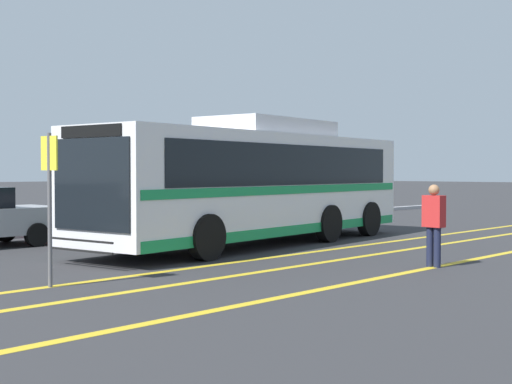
# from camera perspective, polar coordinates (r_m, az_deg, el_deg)

# --- Properties ---
(ground_plane) EXTENTS (220.00, 220.00, 0.00)m
(ground_plane) POSITION_cam_1_polar(r_m,az_deg,el_deg) (19.49, 0.90, -3.93)
(ground_plane) COLOR #2D2D30
(lane_strip_0) EXTENTS (30.90, 0.20, 0.01)m
(lane_strip_0) POSITION_cam_1_polar(r_m,az_deg,el_deg) (17.15, 5.40, -4.69)
(lane_strip_0) COLOR gold
(lane_strip_0) RESTS_ON ground_plane
(lane_strip_1) EXTENTS (30.90, 0.20, 0.01)m
(lane_strip_1) POSITION_cam_1_polar(r_m,az_deg,el_deg) (16.36, 9.16, -5.00)
(lane_strip_1) COLOR gold
(lane_strip_1) RESTS_ON ground_plane
(lane_strip_2) EXTENTS (30.90, 0.20, 0.01)m
(lane_strip_2) POSITION_cam_1_polar(r_m,az_deg,el_deg) (15.32, 15.62, -5.50)
(lane_strip_2) COLOR gold
(lane_strip_2) RESTS_ON ground_plane
(curb_strip) EXTENTS (38.90, 0.36, 0.15)m
(curb_strip) POSITION_cam_1_polar(r_m,az_deg,el_deg) (23.23, -11.29, -2.87)
(curb_strip) COLOR #99999E
(curb_strip) RESTS_ON ground_plane
(transit_bus) EXTENTS (11.39, 3.71, 3.27)m
(transit_bus) POSITION_cam_1_polar(r_m,az_deg,el_deg) (18.49, 0.03, 0.86)
(transit_bus) COLOR silver
(transit_bus) RESTS_ON ground_plane
(parked_car_2) EXTENTS (4.25, 2.03, 1.42)m
(parked_car_2) POSITION_cam_1_polar(r_m,az_deg,el_deg) (21.81, -10.65, -1.47)
(parked_car_2) COLOR maroon
(parked_car_2) RESTS_ON ground_plane
(parked_car_3) EXTENTS (4.08, 1.82, 1.55)m
(parked_car_3) POSITION_cam_1_polar(r_m,az_deg,el_deg) (25.78, 0.40, -0.87)
(parked_car_3) COLOR #4C3823
(parked_car_3) RESTS_ON ground_plane
(pedestrian_0) EXTENTS (0.26, 0.44, 1.64)m
(pedestrian_0) POSITION_cam_1_polar(r_m,az_deg,el_deg) (14.51, 14.03, -2.22)
(pedestrian_0) COLOR #191E38
(pedestrian_0) RESTS_ON ground_plane
(bus_stop_sign) EXTENTS (0.07, 0.40, 2.52)m
(bus_stop_sign) POSITION_cam_1_polar(r_m,az_deg,el_deg) (12.06, -16.19, 0.14)
(bus_stop_sign) COLOR #59595E
(bus_stop_sign) RESTS_ON ground_plane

